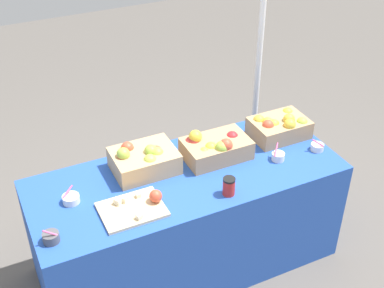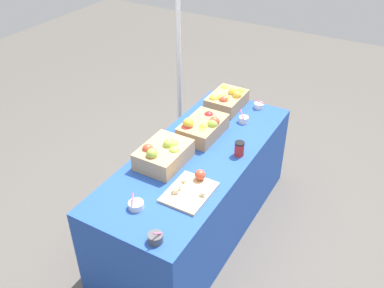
# 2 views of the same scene
# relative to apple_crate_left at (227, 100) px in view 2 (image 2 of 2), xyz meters

# --- Properties ---
(ground_plane) EXTENTS (10.00, 10.00, 0.00)m
(ground_plane) POSITION_rel_apple_crate_left_xyz_m (-0.73, -0.12, -0.81)
(ground_plane) COLOR #56514C
(table) EXTENTS (1.90, 0.76, 0.74)m
(table) POSITION_rel_apple_crate_left_xyz_m (-0.73, -0.12, -0.44)
(table) COLOR #234CAD
(table) RESTS_ON ground_plane
(apple_crate_left) EXTENTS (0.37, 0.26, 0.17)m
(apple_crate_left) POSITION_rel_apple_crate_left_xyz_m (0.00, 0.00, 0.00)
(apple_crate_left) COLOR tan
(apple_crate_left) RESTS_ON table
(apple_crate_middle) EXTENTS (0.41, 0.26, 0.19)m
(apple_crate_middle) POSITION_rel_apple_crate_left_xyz_m (-0.50, -0.03, 0.00)
(apple_crate_middle) COLOR tan
(apple_crate_middle) RESTS_ON table
(apple_crate_right) EXTENTS (0.38, 0.29, 0.19)m
(apple_crate_right) POSITION_rel_apple_crate_left_xyz_m (-0.94, 0.03, 0.00)
(apple_crate_right) COLOR tan
(apple_crate_right) RESTS_ON table
(cutting_board_front) EXTENTS (0.35, 0.27, 0.09)m
(cutting_board_front) POSITION_rel_apple_crate_left_xyz_m (-1.12, -0.29, -0.06)
(cutting_board_front) COLOR #D1B284
(cutting_board_front) RESTS_ON table
(sample_bowl_near) EXTENTS (0.08, 0.09, 0.10)m
(sample_bowl_near) POSITION_rel_apple_crate_left_xyz_m (-0.15, -0.23, -0.05)
(sample_bowl_near) COLOR silver
(sample_bowl_near) RESTS_ON table
(sample_bowl_mid) EXTENTS (0.09, 0.09, 0.10)m
(sample_bowl_mid) POSITION_rel_apple_crate_left_xyz_m (-1.59, -0.33, -0.05)
(sample_bowl_mid) COLOR #4C4C51
(sample_bowl_mid) RESTS_ON table
(sample_bowl_far) EXTENTS (0.10, 0.10, 0.09)m
(sample_bowl_far) POSITION_rel_apple_crate_left_xyz_m (-1.42, -0.07, -0.05)
(sample_bowl_far) COLOR silver
(sample_bowl_far) RESTS_ON table
(sample_bowl_extra) EXTENTS (0.09, 0.08, 0.09)m
(sample_bowl_extra) POSITION_rel_apple_crate_left_xyz_m (0.13, -0.25, -0.05)
(sample_bowl_extra) COLOR silver
(sample_bowl_extra) RESTS_ON table
(coffee_cup) EXTENTS (0.07, 0.07, 0.11)m
(coffee_cup) POSITION_rel_apple_crate_left_xyz_m (-0.59, -0.39, -0.02)
(coffee_cup) COLOR red
(coffee_cup) RESTS_ON table
(tent_pole) EXTENTS (0.04, 0.04, 1.95)m
(tent_pole) POSITION_rel_apple_crate_left_xyz_m (0.20, 0.60, 0.16)
(tent_pole) COLOR white
(tent_pole) RESTS_ON ground_plane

